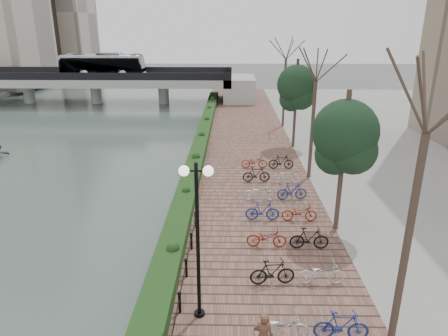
{
  "coord_description": "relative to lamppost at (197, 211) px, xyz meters",
  "views": [
    {
      "loc": [
        3.09,
        -7.91,
        9.39
      ],
      "look_at": [
        2.66,
        13.26,
        2.0
      ],
      "focal_mm": 32.0,
      "sensor_mm": 36.0,
      "label": 1
    }
  ],
  "objects": [
    {
      "name": "hedge",
      "position": [
        -1.46,
        17.12,
        -3.47
      ],
      "size": [
        1.1,
        56.0,
        0.6
      ],
      "primitive_type": "cube",
      "color": "#153A15",
      "rests_on": "promenade"
    },
    {
      "name": "river_water",
      "position": [
        -17.06,
        22.12,
        -4.26
      ],
      "size": [
        30.0,
        130.0,
        0.02
      ],
      "primitive_type": "cube",
      "color": "#475950",
      "rests_on": "ground"
    },
    {
      "name": "street_trees",
      "position": [
        5.94,
        9.8,
        -0.58
      ],
      "size": [
        3.2,
        37.12,
        6.8
      ],
      "color": "#372720",
      "rests_on": "promenade"
    },
    {
      "name": "bridge",
      "position": [
        -16.8,
        42.12,
        -0.9
      ],
      "size": [
        36.0,
        10.77,
        6.5
      ],
      "color": "gray",
      "rests_on": "ground"
    },
    {
      "name": "promenade",
      "position": [
        1.94,
        14.62,
        -4.02
      ],
      "size": [
        8.0,
        75.0,
        0.5
      ],
      "primitive_type": "cube",
      "color": "brown",
      "rests_on": "ground"
    },
    {
      "name": "lamppost",
      "position": [
        0.0,
        0.0,
        0.0
      ],
      "size": [
        1.02,
        0.32,
        5.28
      ],
      "color": "black",
      "rests_on": "promenade"
    },
    {
      "name": "bicycle_parking",
      "position": [
        3.43,
        6.87,
        -3.3
      ],
      "size": [
        2.4,
        17.32,
        1.0
      ],
      "color": "silver",
      "rests_on": "promenade"
    },
    {
      "name": "chain_fence",
      "position": [
        -0.66,
        -0.88,
        -3.42
      ],
      "size": [
        0.1,
        14.1,
        0.7
      ],
      "color": "black",
      "rests_on": "promenade"
    }
  ]
}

